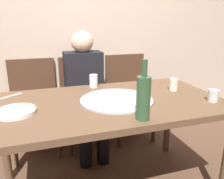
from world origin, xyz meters
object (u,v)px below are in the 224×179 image
(chair_middle, at_px, (83,95))
(wine_glass, at_px, (213,95))
(plate_stack, at_px, (16,112))
(tumbler_far, at_px, (94,81))
(dining_table, at_px, (107,111))
(table_knife, at_px, (8,97))
(chair_right, at_px, (128,91))
(chair_left, at_px, (34,100))
(wine_bottle, at_px, (143,97))
(guest_in_sweater, at_px, (86,87))
(tumbler_near, at_px, (174,85))
(pizza_tray, at_px, (117,100))

(chair_middle, bearing_deg, wine_glass, 122.99)
(plate_stack, height_order, chair_middle, chair_middle)
(tumbler_far, bearing_deg, dining_table, -88.91)
(table_knife, bearing_deg, chair_right, 169.26)
(wine_glass, relative_size, chair_right, 0.09)
(plate_stack, relative_size, chair_left, 0.25)
(dining_table, height_order, plate_stack, plate_stack)
(wine_bottle, bearing_deg, guest_in_sweater, 96.32)
(guest_in_sweater, bearing_deg, wine_glass, 127.16)
(wine_glass, height_order, chair_left, chair_left)
(chair_middle, bearing_deg, chair_right, -180.00)
(dining_table, height_order, wine_bottle, wine_bottle)
(dining_table, xyz_separation_m, tumbler_near, (0.56, 0.07, 0.12))
(pizza_tray, xyz_separation_m, tumbler_near, (0.50, 0.09, 0.04))
(wine_bottle, bearing_deg, plate_stack, 156.15)
(tumbler_far, height_order, table_knife, tumbler_far)
(dining_table, height_order, chair_left, chair_left)
(dining_table, distance_m, pizza_tray, 0.11)
(tumbler_near, xyz_separation_m, chair_left, (-1.06, 0.75, -0.27))
(tumbler_far, distance_m, wine_glass, 0.89)
(tumbler_far, relative_size, chair_middle, 0.12)
(chair_right, bearing_deg, tumbler_far, 43.81)
(chair_middle, height_order, chair_right, same)
(wine_glass, xyz_separation_m, plate_stack, (-1.24, 0.18, -0.03))
(pizza_tray, bearing_deg, dining_table, 164.96)
(wine_glass, bearing_deg, table_knife, 158.85)
(wine_bottle, height_order, chair_right, wine_bottle)
(table_knife, relative_size, chair_middle, 0.24)
(wine_bottle, xyz_separation_m, wine_glass, (0.57, 0.12, -0.09))
(table_knife, distance_m, chair_left, 0.61)
(pizza_tray, height_order, guest_in_sweater, guest_in_sweater)
(table_knife, xyz_separation_m, chair_left, (0.15, 0.54, -0.22))
(tumbler_near, bearing_deg, chair_middle, 127.19)
(tumbler_far, xyz_separation_m, guest_in_sweater, (-0.00, 0.33, -0.15))
(wine_glass, bearing_deg, chair_right, 99.78)
(wine_bottle, distance_m, wine_glass, 0.59)
(dining_table, bearing_deg, chair_right, 59.29)
(tumbler_near, height_order, guest_in_sweater, guest_in_sweater)
(wine_bottle, relative_size, tumbler_near, 3.55)
(wine_bottle, bearing_deg, chair_left, 116.99)
(wine_bottle, distance_m, guest_in_sweater, 1.05)
(tumbler_near, height_order, chair_middle, chair_middle)
(tumbler_far, height_order, guest_in_sweater, guest_in_sweater)
(tumbler_far, bearing_deg, guest_in_sweater, 90.73)
(dining_table, bearing_deg, wine_bottle, -73.45)
(wine_glass, height_order, chair_middle, chair_middle)
(pizza_tray, relative_size, wine_bottle, 1.49)
(wine_glass, bearing_deg, chair_left, 137.93)
(plate_stack, relative_size, chair_right, 0.25)
(table_knife, bearing_deg, pizza_tray, 120.68)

